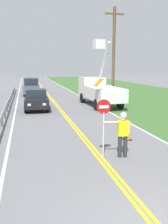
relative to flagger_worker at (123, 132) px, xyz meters
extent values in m
cube|color=#3D662D|center=(10.71, 15.44, -1.04)|extent=(16.00, 110.00, 0.01)
cube|color=yellow|center=(-0.98, 15.44, -1.04)|extent=(0.11, 110.00, 0.01)
cube|color=yellow|center=(-0.80, 15.44, -1.04)|extent=(0.11, 110.00, 0.01)
cube|color=silver|center=(2.71, 15.44, -1.04)|extent=(0.12, 110.00, 0.01)
cube|color=silver|center=(-4.49, 15.44, -1.04)|extent=(0.12, 110.00, 0.01)
cylinder|color=#2D2D33|center=(0.12, -0.02, -0.61)|extent=(0.16, 0.16, 0.88)
cylinder|color=#2D2D33|center=(-0.10, 0.01, -0.61)|extent=(0.16, 0.16, 0.88)
cube|color=yellow|center=(0.01, 0.00, 0.13)|extent=(0.43, 0.29, 0.60)
cylinder|color=beige|center=(-0.48, 0.07, 0.38)|extent=(0.61, 0.17, 0.09)
cylinder|color=beige|center=(0.25, -0.03, 0.16)|extent=(0.09, 0.09, 0.48)
sphere|color=beige|center=(0.01, 0.00, 0.60)|extent=(0.22, 0.22, 0.22)
sphere|color=white|center=(0.01, 0.00, 0.65)|extent=(0.25, 0.25, 0.25)
cylinder|color=silver|center=(-0.76, 0.10, -0.12)|extent=(0.04, 0.04, 1.85)
cylinder|color=#B71414|center=(-0.76, 0.10, 1.00)|extent=(0.56, 0.03, 0.56)
cube|color=white|center=(-0.76, 0.09, 1.00)|extent=(0.38, 0.01, 0.12)
cube|color=white|center=(2.97, 11.05, 0.16)|extent=(2.49, 4.69, 1.10)
cube|color=white|center=(2.83, 14.49, 0.41)|extent=(2.28, 2.19, 2.00)
cube|color=#1E2833|center=(2.78, 15.52, 0.71)|extent=(1.98, 0.14, 0.90)
cylinder|color=silver|center=(3.01, 10.13, 0.83)|extent=(0.56, 0.56, 0.24)
cylinder|color=silver|center=(2.96, 11.34, 2.68)|extent=(0.35, 2.64, 3.56)
cube|color=white|center=(2.91, 12.56, 4.39)|extent=(0.94, 0.94, 0.80)
cube|color=orange|center=(1.86, 9.20, 1.26)|extent=(0.63, 0.82, 0.59)
cylinder|color=black|center=(1.81, 14.25, -0.59)|extent=(0.36, 0.93, 0.92)
cylinder|color=black|center=(3.86, 14.34, -0.59)|extent=(0.36, 0.93, 0.92)
cylinder|color=black|center=(1.98, 9.97, -0.59)|extent=(0.36, 0.93, 0.92)
cylinder|color=black|center=(4.04, 10.06, -0.59)|extent=(0.36, 0.93, 0.92)
cube|color=black|center=(-2.79, 11.46, -0.35)|extent=(1.96, 4.15, 0.72)
cube|color=#1E2833|center=(-2.78, 11.71, 0.33)|extent=(1.67, 1.77, 0.64)
cube|color=#EAEACC|center=(-2.30, 9.41, -0.30)|extent=(0.24, 0.07, 0.16)
cube|color=#EAEACC|center=(-3.40, 9.44, -0.30)|extent=(0.24, 0.07, 0.16)
cylinder|color=black|center=(-2.01, 10.16, -0.71)|extent=(0.30, 0.69, 0.68)
cylinder|color=black|center=(-3.65, 10.21, -0.71)|extent=(0.30, 0.69, 0.68)
cylinder|color=black|center=(-1.93, 12.70, -0.71)|extent=(0.30, 0.69, 0.68)
cylinder|color=black|center=(-3.57, 12.75, -0.71)|extent=(0.30, 0.69, 0.68)
cube|color=#4C5156|center=(-2.87, 21.72, -0.25)|extent=(1.99, 4.66, 0.92)
cube|color=#1E2833|center=(-2.87, 21.72, 0.63)|extent=(1.71, 2.90, 0.84)
cube|color=#EAEACC|center=(-2.40, 19.43, -0.20)|extent=(0.24, 0.07, 0.16)
cube|color=#EAEACC|center=(-3.50, 19.46, -0.20)|extent=(0.24, 0.07, 0.16)
cylinder|color=black|center=(-2.10, 20.27, -0.71)|extent=(0.30, 0.69, 0.68)
cylinder|color=black|center=(-3.74, 20.32, -0.71)|extent=(0.30, 0.69, 0.68)
cylinder|color=black|center=(-2.01, 23.12, -0.71)|extent=(0.30, 0.69, 0.68)
cylinder|color=black|center=(-3.65, 23.18, -0.71)|extent=(0.30, 0.69, 0.68)
cylinder|color=brown|center=(4.44, 12.91, 3.33)|extent=(0.28, 0.28, 8.74)
cube|color=brown|center=(4.44, 12.91, 7.10)|extent=(1.80, 0.14, 0.14)
cone|color=orange|center=(1.11, 2.05, -0.70)|extent=(0.36, 0.36, 0.70)
cylinder|color=white|center=(1.11, 2.05, -0.66)|extent=(0.25, 0.25, 0.08)
cube|color=black|center=(1.11, 2.05, -1.03)|extent=(0.40, 0.40, 0.03)
cube|color=#9EA0A3|center=(-5.09, 12.00, -0.50)|extent=(0.06, 32.00, 0.32)
cube|color=#4C4C51|center=(-5.09, 6.28, -0.77)|extent=(0.10, 0.10, 0.55)
cube|color=#4C4C51|center=(-5.09, 8.57, -0.77)|extent=(0.10, 0.10, 0.55)
cube|color=#4C4C51|center=(-5.09, 10.86, -0.77)|extent=(0.10, 0.10, 0.55)
cube|color=#4C4C51|center=(-5.09, 13.14, -0.77)|extent=(0.10, 0.10, 0.55)
cube|color=#4C4C51|center=(-5.09, 15.43, -0.77)|extent=(0.10, 0.10, 0.55)
cube|color=#4C4C51|center=(-5.09, 17.71, -0.77)|extent=(0.10, 0.10, 0.55)
cube|color=#4C4C51|center=(-5.09, 20.00, -0.77)|extent=(0.10, 0.10, 0.55)
cube|color=#4C4C51|center=(-5.09, 22.28, -0.77)|extent=(0.10, 0.10, 0.55)
cube|color=#4C4C51|center=(-5.09, 24.57, -0.77)|extent=(0.10, 0.10, 0.55)
cube|color=#4C4C51|center=(-5.09, 26.86, -0.77)|extent=(0.10, 0.10, 0.55)
camera|label=1|loc=(-3.64, -8.40, 2.54)|focal=38.28mm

